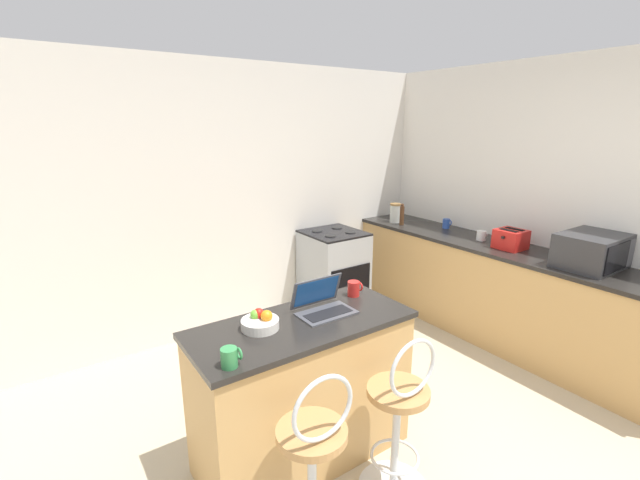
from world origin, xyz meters
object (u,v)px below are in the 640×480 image
(mug_white, at_px, (481,235))
(bar_stool_far, at_px, (399,422))
(mug_blue, at_px, (446,223))
(laptop, at_px, (322,303))
(fruit_bowl, at_px, (260,322))
(toaster, at_px, (511,239))
(stove_range, at_px, (333,273))
(bar_stool_near, at_px, (314,467))
(microwave, at_px, (592,251))
(mug_red, at_px, (354,288))
(pepper_mill, at_px, (402,215))
(storage_jar, at_px, (395,213))
(mug_green, at_px, (230,357))

(mug_white, bearing_deg, bar_stool_far, -153.75)
(bar_stool_far, height_order, mug_blue, mug_blue)
(laptop, relative_size, fruit_bowl, 1.62)
(fruit_bowl, relative_size, mug_blue, 2.05)
(toaster, xyz_separation_m, stove_range, (-0.97, 1.41, -0.55))
(toaster, height_order, fruit_bowl, toaster)
(bar_stool_far, distance_m, laptop, 0.79)
(bar_stool_near, bearing_deg, microwave, 1.21)
(mug_red, bearing_deg, fruit_bowl, -174.66)
(microwave, distance_m, pepper_mill, 1.91)
(storage_jar, bearing_deg, microwave, -85.53)
(laptop, height_order, storage_jar, storage_jar)
(mug_white, height_order, mug_blue, mug_blue)
(pepper_mill, height_order, mug_red, pepper_mill)
(microwave, height_order, toaster, microwave)
(microwave, bearing_deg, bar_stool_near, -178.79)
(mug_white, bearing_deg, microwave, -89.07)
(microwave, height_order, mug_white, microwave)
(microwave, bearing_deg, bar_stool_far, -178.48)
(mug_blue, relative_size, mug_green, 1.06)
(mug_red, height_order, mug_blue, mug_blue)
(microwave, distance_m, mug_white, 0.99)
(fruit_bowl, height_order, mug_red, fruit_bowl)
(laptop, relative_size, mug_red, 3.45)
(bar_stool_far, height_order, pepper_mill, pepper_mill)
(mug_green, bearing_deg, mug_red, 18.29)
(bar_stool_far, xyz_separation_m, stove_range, (1.12, 2.13, -0.00))
(bar_stool_far, bearing_deg, fruit_bowl, 130.60)
(bar_stool_near, distance_m, mug_red, 1.14)
(mug_red, xyz_separation_m, mug_blue, (2.02, 0.90, 0.00))
(bar_stool_near, xyz_separation_m, mug_red, (0.77, 0.67, 0.51))
(mug_red, bearing_deg, mug_white, 11.15)
(bar_stool_near, xyz_separation_m, mug_green, (-0.25, 0.33, 0.51))
(pepper_mill, bearing_deg, bar_stool_near, -141.96)
(stove_range, height_order, mug_blue, mug_blue)
(pepper_mill, bearing_deg, mug_blue, -52.52)
(bar_stool_far, bearing_deg, pepper_mill, 45.22)
(laptop, bearing_deg, bar_stool_near, -127.80)
(laptop, height_order, microwave, microwave)
(laptop, distance_m, mug_green, 0.75)
(storage_jar, height_order, mug_green, storage_jar)
(mug_blue, height_order, mug_green, mug_blue)
(laptop, bearing_deg, stove_range, 51.54)
(microwave, relative_size, pepper_mill, 2.16)
(pepper_mill, height_order, mug_green, pepper_mill)
(mug_blue, bearing_deg, pepper_mill, 127.48)
(pepper_mill, bearing_deg, microwave, -84.10)
(bar_stool_near, bearing_deg, mug_blue, 29.32)
(laptop, relative_size, storage_jar, 1.57)
(microwave, bearing_deg, laptop, 166.67)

